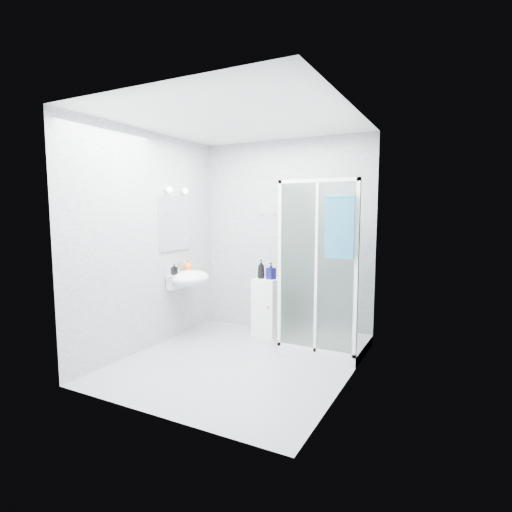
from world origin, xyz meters
The scene contains 12 objects.
room centered at (0.00, 0.00, 1.30)m, with size 2.40×2.60×2.60m.
shower_enclosure centered at (0.67, 0.77, 0.45)m, with size 0.90×0.95×2.00m.
wall_basin centered at (-0.99, 0.45, 0.80)m, with size 0.46×0.56×0.35m.
mirror centered at (-1.19, 0.45, 1.50)m, with size 0.02×0.60×0.70m, color white.
vanity_lights centered at (-1.14, 0.45, 1.92)m, with size 0.10×0.40×0.08m.
wall_hooks centered at (-0.25, 1.26, 1.62)m, with size 0.23×0.06×0.03m.
storage_cabinet centered at (-0.15, 1.05, 0.38)m, with size 0.32×0.35×0.77m.
hand_towel centered at (1.01, 0.36, 1.52)m, with size 0.30×0.04×0.65m.
shampoo_bottle_a centered at (-0.22, 1.02, 0.89)m, with size 0.10×0.10×0.25m, color black.
shampoo_bottle_b centered at (-0.09, 1.04, 0.88)m, with size 0.10×0.10×0.22m, color #0C0C48.
soap_dispenser_orange centered at (-1.10, 0.59, 0.94)m, with size 0.13×0.13×0.16m, color orange.
soap_dispenser_black centered at (-1.06, 0.26, 0.93)m, with size 0.06×0.07×0.14m, color black.
Camera 1 is at (2.14, -3.66, 1.66)m, focal length 28.00 mm.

